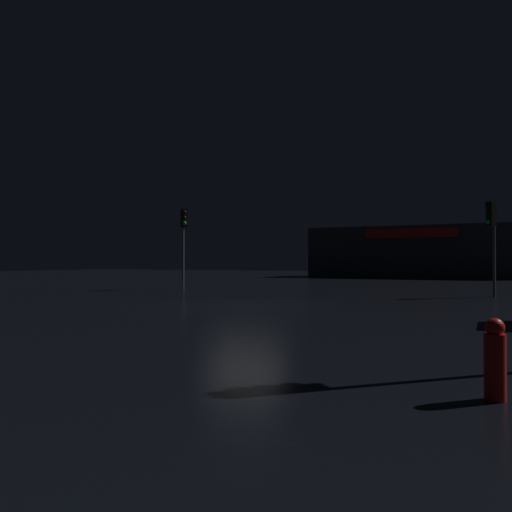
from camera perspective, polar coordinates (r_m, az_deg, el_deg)
ground_plane at (r=16.63m, az=-1.24°, el=-5.66°), size 120.00×120.00×0.00m
store_building at (r=48.31m, az=17.81°, el=0.40°), size 18.58×7.23×4.62m
traffic_signal_cross_left at (r=26.48m, az=-8.26°, el=3.23°), size 0.42×0.42×4.23m
traffic_signal_cross_right at (r=22.61m, az=25.33°, el=3.24°), size 0.42×0.42×3.92m
fire_hydrant at (r=5.88m, az=25.66°, el=-10.64°), size 0.22×0.22×0.86m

